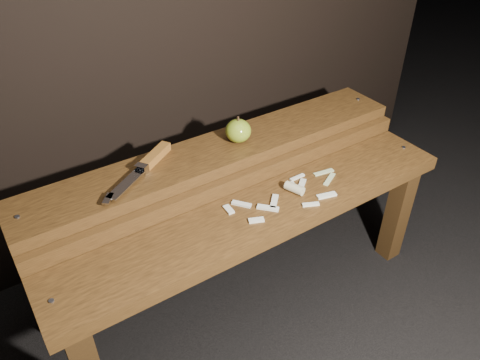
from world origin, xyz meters
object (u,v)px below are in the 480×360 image
knife (148,163)px  bench_front_tier (264,230)px  apple (238,131)px  bench_rear_tier (221,172)px

knife → bench_front_tier: bearing=-50.5°
bench_front_tier → apple: 0.30m
bench_rear_tier → apple: 0.14m
bench_rear_tier → apple: bearing=3.7°
bench_front_tier → bench_rear_tier: bearing=90.0°
apple → knife: size_ratio=0.31×
bench_front_tier → knife: bearing=129.5°
bench_front_tier → bench_rear_tier: (0.00, 0.23, 0.06)m
bench_front_tier → apple: bearing=73.9°
bench_front_tier → knife: 0.37m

